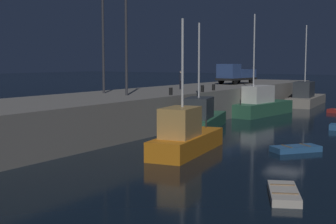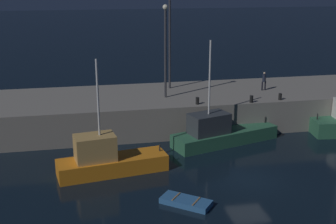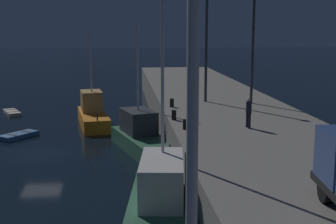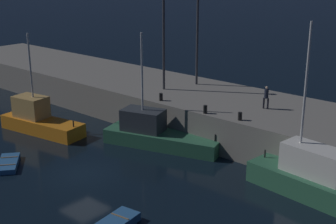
% 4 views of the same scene
% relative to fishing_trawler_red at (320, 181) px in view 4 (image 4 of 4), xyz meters
% --- Properties ---
extents(ground_plane, '(320.00, 320.00, 0.00)m').
position_rel_fishing_trawler_red_xyz_m(ground_plane, '(-12.57, -6.88, -1.05)').
color(ground_plane, black).
extents(pier_quay, '(66.30, 8.91, 2.76)m').
position_rel_fishing_trawler_red_xyz_m(pier_quay, '(-12.57, 5.65, 0.33)').
color(pier_quay, gray).
rests_on(pier_quay, ground).
extents(fishing_trawler_red, '(9.01, 3.65, 9.88)m').
position_rel_fishing_trawler_red_xyz_m(fishing_trawler_red, '(0.00, 0.00, 0.00)').
color(fishing_trawler_red, '#2D6647').
rests_on(fishing_trawler_red, ground).
extents(fishing_boat_white, '(9.00, 4.72, 8.23)m').
position_rel_fishing_trawler_red_xyz_m(fishing_boat_white, '(-12.40, -0.12, -0.12)').
color(fishing_boat_white, '#2D6647').
rests_on(fishing_boat_white, ground).
extents(fishing_boat_orange, '(7.53, 3.18, 7.78)m').
position_rel_fishing_trawler_red_xyz_m(fishing_boat_orange, '(-21.52, -4.01, -0.05)').
color(fishing_boat_orange, orange).
rests_on(fishing_boat_orange, ground).
extents(rowboat_blue_far, '(3.05, 2.77, 0.38)m').
position_rel_fishing_trawler_red_xyz_m(rowboat_blue_far, '(-17.37, -9.27, -0.87)').
color(rowboat_blue_far, '#2D6099').
rests_on(rowboat_blue_far, ground).
extents(lamp_post_west, '(0.44, 0.44, 7.76)m').
position_rel_fishing_trawler_red_xyz_m(lamp_post_west, '(-15.88, 4.59, 6.26)').
color(lamp_post_west, '#38383D').
rests_on(lamp_post_west, pier_quay).
extents(lamp_post_east, '(0.44, 0.44, 9.30)m').
position_rel_fishing_trawler_red_xyz_m(lamp_post_east, '(-14.88, 7.73, 7.06)').
color(lamp_post_east, '#38383D').
rests_on(lamp_post_east, pier_quay).
extents(dockworker, '(0.44, 0.35, 1.67)m').
position_rel_fishing_trawler_red_xyz_m(dockworker, '(-6.66, 5.28, 2.66)').
color(dockworker, black).
rests_on(dockworker, pier_quay).
extents(bollard_west, '(0.28, 0.28, 0.55)m').
position_rel_fishing_trawler_red_xyz_m(bollard_west, '(-6.63, 1.84, 1.99)').
color(bollard_west, black).
rests_on(bollard_west, pier_quay).
extents(bollard_central, '(0.28, 0.28, 0.57)m').
position_rel_fishing_trawler_red_xyz_m(bollard_central, '(-13.78, 1.88, 2.00)').
color(bollard_central, black).
rests_on(bollard_central, pier_quay).
extents(bollard_east, '(0.28, 0.28, 0.58)m').
position_rel_fishing_trawler_red_xyz_m(bollard_east, '(-9.30, 1.52, 2.00)').
color(bollard_east, black).
rests_on(bollard_east, pier_quay).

